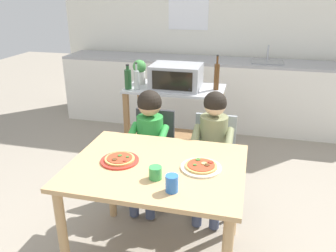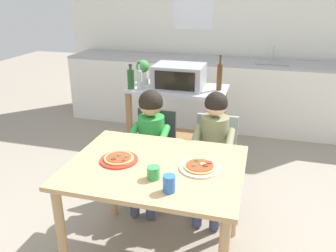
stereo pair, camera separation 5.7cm
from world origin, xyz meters
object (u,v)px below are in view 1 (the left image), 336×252
kitchen_island_cart (175,114)px  toaster_oven (176,76)px  dining_chair_right (213,156)px  child_in_green_shirt (148,135)px  bottle_dark_olive_oil (137,79)px  drinking_cup_blue (172,183)px  dining_table (157,180)px  bottle_squat_spirits (128,79)px  potted_herb_plant (140,71)px  dining_chair_left (153,150)px  pizza_plate_red_rimmed (120,160)px  child_in_olive_shirt (212,142)px  pizza_plate_cream (201,167)px  drinking_cup_green (155,173)px  bottle_brown_beer (217,76)px

kitchen_island_cart → toaster_oven: 0.41m
dining_chair_right → child_in_green_shirt: size_ratio=0.80×
bottle_dark_olive_oil → drinking_cup_blue: bearing=-64.8°
kitchen_island_cart → dining_table: size_ratio=0.89×
bottle_squat_spirits → dining_chair_right: (0.93, -0.54, -0.48)m
kitchen_island_cart → potted_herb_plant: 0.58m
dining_chair_left → pizza_plate_red_rimmed: bearing=-90.0°
bottle_dark_olive_oil → child_in_olive_shirt: 1.11m
child_in_green_shirt → pizza_plate_cream: 0.80m
toaster_oven → potted_herb_plant: potted_herb_plant is taller
dining_table → dining_chair_left: dining_chair_left is taller
bottle_dark_olive_oil → dining_chair_left: size_ratio=0.33×
bottle_squat_spirits → drinking_cup_green: (0.69, -1.43, -0.18)m
child_in_olive_shirt → drinking_cup_green: (-0.24, -0.77, 0.12)m
child_in_green_shirt → drinking_cup_green: child_in_green_shirt is taller
dining_table → child_in_olive_shirt: child_in_olive_shirt is taller
bottle_dark_olive_oil → pizza_plate_red_rimmed: bearing=-76.2°
kitchen_island_cart → bottle_dark_olive_oil: size_ratio=3.66×
bottle_squat_spirits → pizza_plate_cream: bottle_squat_spirits is taller
toaster_oven → drinking_cup_green: 1.61m
dining_chair_left → dining_chair_right: 0.53m
child_in_olive_shirt → pizza_plate_cream: (0.00, -0.59, 0.09)m
kitchen_island_cart → child_in_olive_shirt: child_in_olive_shirt is taller
toaster_oven → drinking_cup_blue: (0.36, -1.69, -0.18)m
pizza_plate_cream → drinking_cup_blue: size_ratio=2.60×
bottle_brown_beer → child_in_olive_shirt: size_ratio=0.33×
bottle_brown_beer → dining_chair_left: bottle_brown_beer is taller
bottle_dark_olive_oil → potted_herb_plant: bottle_dark_olive_oil is taller
pizza_plate_cream → kitchen_island_cart: bearing=109.2°
dining_chair_right → pizza_plate_red_rimmed: dining_chair_right is taller
bottle_dark_olive_oil → dining_table: (0.56, -1.26, -0.33)m
potted_herb_plant → dining_table: potted_herb_plant is taller
toaster_oven → child_in_green_shirt: bearing=-93.8°
pizza_plate_cream → drinking_cup_blue: 0.32m
bottle_brown_beer → dining_chair_left: 0.99m
toaster_oven → pizza_plate_red_rimmed: size_ratio=1.97×
potted_herb_plant → dining_chair_left: (0.36, -0.76, -0.51)m
bottle_squat_spirits → pizza_plate_cream: (0.94, -1.24, -0.20)m
potted_herb_plant → child_in_olive_shirt: size_ratio=0.24×
dining_chair_right → kitchen_island_cart: bearing=125.1°
child_in_olive_shirt → drinking_cup_green: bearing=-107.5°
dining_chair_left → drinking_cup_blue: drinking_cup_blue is taller
dining_chair_right → drinking_cup_blue: 1.06m
dining_chair_right → pizza_plate_red_rimmed: bearing=-125.6°
child_in_olive_shirt → drinking_cup_blue: 0.90m
bottle_dark_olive_oil → dining_chair_right: bearing=-32.5°
potted_herb_plant → dining_chair_right: (0.89, -0.76, -0.51)m
dining_chair_right → pizza_plate_red_rimmed: 0.95m
dining_chair_left → child_in_olive_shirt: child_in_olive_shirt is taller
bottle_squat_spirits → bottle_brown_beer: (0.85, 0.19, 0.03)m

